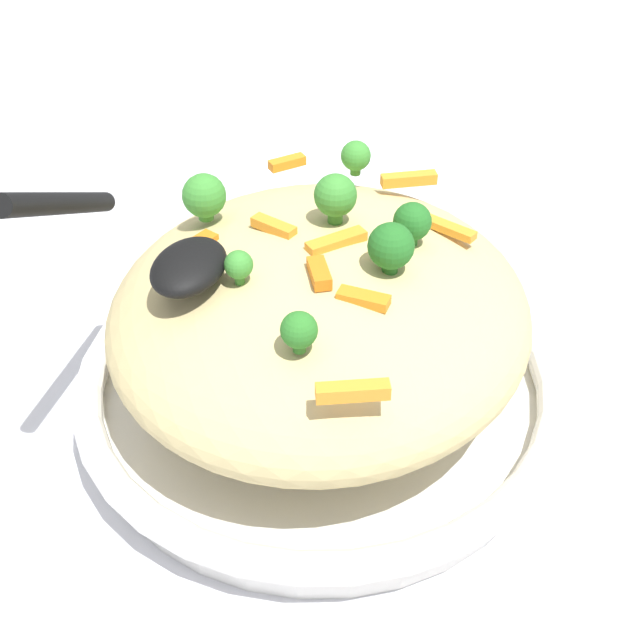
{
  "coord_description": "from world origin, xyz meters",
  "views": [
    {
      "loc": [
        -0.4,
        -0.12,
        0.41
      ],
      "look_at": [
        0.0,
        0.0,
        0.08
      ],
      "focal_mm": 48.1,
      "sensor_mm": 36.0,
      "label": 1
    }
  ],
  "objects": [
    {
      "name": "broccoli_floret_5",
      "position": [
        -0.04,
        0.04,
        0.14
      ],
      "size": [
        0.02,
        0.02,
        0.02
      ],
      "color": "#377928",
      "rests_on": "pasta_mound"
    },
    {
      "name": "carrot_piece_4",
      "position": [
        0.1,
        -0.03,
        0.13
      ],
      "size": [
        0.02,
        0.04,
        0.01
      ],
      "primitive_type": "cube",
      "rotation": [
        0.0,
        0.0,
        2.02
      ],
      "color": "orange",
      "rests_on": "pasta_mound"
    },
    {
      "name": "serving_spoon",
      "position": [
        -0.05,
        0.08,
        0.15
      ],
      "size": [
        0.14,
        0.1,
        0.09
      ],
      "color": "black",
      "rests_on": "pasta_mound"
    },
    {
      "name": "carrot_piece_8",
      "position": [
        0.1,
        0.05,
        0.13
      ],
      "size": [
        0.02,
        0.02,
        0.01
      ],
      "primitive_type": "cube",
      "rotation": [
        0.0,
        0.0,
        5.5
      ],
      "color": "orange",
      "rests_on": "pasta_mound"
    },
    {
      "name": "broccoli_floret_3",
      "position": [
        0.03,
        -0.0,
        0.15
      ],
      "size": [
        0.03,
        0.03,
        0.03
      ],
      "color": "#377928",
      "rests_on": "pasta_mound"
    },
    {
      "name": "pasta_mound",
      "position": [
        0.0,
        0.0,
        0.09
      ],
      "size": [
        0.27,
        0.26,
        0.09
      ],
      "primitive_type": "ellipsoid",
      "color": "#D1BA7A",
      "rests_on": "serving_bowl"
    },
    {
      "name": "broccoli_floret_4",
      "position": [
        -0.08,
        -0.01,
        0.14
      ],
      "size": [
        0.02,
        0.02,
        0.02
      ],
      "color": "#296820",
      "rests_on": "pasta_mound"
    },
    {
      "name": "broccoli_floret_0",
      "position": [
        -0.01,
        -0.04,
        0.15
      ],
      "size": [
        0.03,
        0.03,
        0.03
      ],
      "color": "#205B1C",
      "rests_on": "pasta_mound"
    },
    {
      "name": "broccoli_floret_1",
      "position": [
        0.03,
        0.08,
        0.14
      ],
      "size": [
        0.03,
        0.03,
        0.03
      ],
      "color": "#377928",
      "rests_on": "pasta_mound"
    },
    {
      "name": "broccoli_floret_6",
      "position": [
        0.11,
        0.01,
        0.14
      ],
      "size": [
        0.02,
        0.02,
        0.02
      ],
      "color": "#377928",
      "rests_on": "pasta_mound"
    },
    {
      "name": "carrot_piece_7",
      "position": [
        0.01,
        0.03,
        0.13
      ],
      "size": [
        0.02,
        0.03,
        0.01
      ],
      "primitive_type": "cube",
      "rotation": [
        0.0,
        0.0,
        1.22
      ],
      "color": "orange",
      "rests_on": "pasta_mound"
    },
    {
      "name": "carrot_piece_6",
      "position": [
        -0.11,
        -0.05,
        0.13
      ],
      "size": [
        0.02,
        0.04,
        0.01
      ],
      "primitive_type": "cube",
      "rotation": [
        0.0,
        0.0,
        1.95
      ],
      "color": "orange",
      "rests_on": "pasta_mound"
    },
    {
      "name": "carrot_piece_2",
      "position": [
        0.05,
        -0.06,
        0.13
      ],
      "size": [
        0.02,
        0.04,
        0.01
      ],
      "primitive_type": "cube",
      "rotation": [
        0.0,
        0.0,
        1.18
      ],
      "color": "orange",
      "rests_on": "pasta_mound"
    },
    {
      "name": "carrot_piece_3",
      "position": [
        0.01,
        -0.01,
        0.13
      ],
      "size": [
        0.03,
        0.03,
        0.01
      ],
      "primitive_type": "cube",
      "rotation": [
        0.0,
        0.0,
        2.39
      ],
      "color": "orange",
      "rests_on": "pasta_mound"
    },
    {
      "name": "ground_plane",
      "position": [
        0.0,
        0.0,
        0.0
      ],
      "size": [
        2.4,
        2.4,
        0.0
      ],
      "primitive_type": "plane",
      "color": "silver"
    },
    {
      "name": "carrot_piece_5",
      "position": [
        -0.01,
        0.07,
        0.13
      ],
      "size": [
        0.03,
        0.02,
        0.01
      ],
      "primitive_type": "cube",
      "rotation": [
        0.0,
        0.0,
        5.91
      ],
      "color": "orange",
      "rests_on": "pasta_mound"
    },
    {
      "name": "carrot_piece_1",
      "position": [
        -0.04,
        -0.04,
        0.13
      ],
      "size": [
        0.01,
        0.03,
        0.01
      ],
      "primitive_type": "cube",
      "rotation": [
        0.0,
        0.0,
        1.48
      ],
      "color": "orange",
      "rests_on": "pasta_mound"
    },
    {
      "name": "serving_bowl",
      "position": [
        0.0,
        0.0,
        0.02
      ],
      "size": [
        0.32,
        0.32,
        0.04
      ],
      "color": "white",
      "rests_on": "ground_plane"
    },
    {
      "name": "carrot_piece_0",
      "position": [
        -0.03,
        -0.01,
        0.13
      ],
      "size": [
        0.03,
        0.02,
        0.01
      ],
      "primitive_type": "cube",
      "rotation": [
        0.0,
        0.0,
        3.62
      ],
      "color": "orange",
      "rests_on": "pasta_mound"
    },
    {
      "name": "broccoli_floret_2",
      "position": [
        0.03,
        -0.05,
        0.14
      ],
      "size": [
        0.02,
        0.02,
        0.03
      ],
      "color": "#205B1C",
      "rests_on": "pasta_mound"
    }
  ]
}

